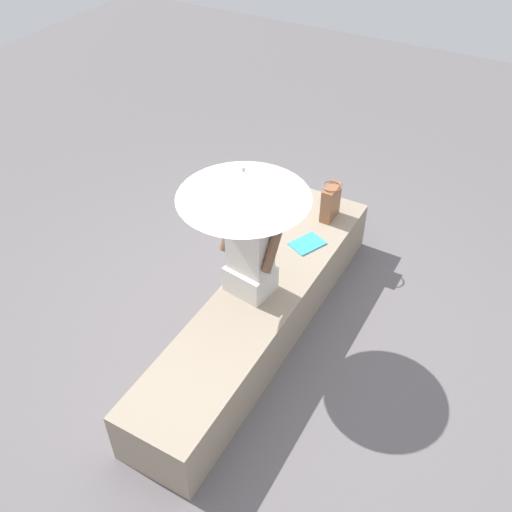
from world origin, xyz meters
TOP-DOWN VIEW (x-y plane):
  - ground_plane at (0.00, 0.00)m, footprint 14.00×14.00m
  - stone_bench at (0.00, 0.00)m, footprint 3.00×0.62m
  - person_seated at (0.02, -0.09)m, footprint 0.33×0.49m
  - parasol at (0.10, -0.09)m, footprint 0.93×0.93m
  - handbag_black at (-1.16, 0.06)m, footprint 0.23×0.17m
  - magazine at (-0.70, 0.06)m, footprint 0.34×0.30m

SIDE VIEW (x-z plane):
  - ground_plane at x=0.00m, z-range 0.00..0.00m
  - stone_bench at x=0.00m, z-range 0.00..0.46m
  - magazine at x=-0.70m, z-range 0.46..0.48m
  - handbag_black at x=-1.16m, z-range 0.46..0.80m
  - person_seated at x=0.02m, z-range 0.40..1.30m
  - parasol at x=0.10m, z-range 0.91..2.07m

